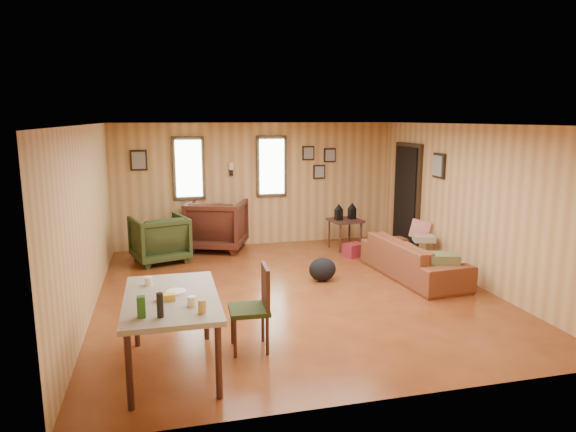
# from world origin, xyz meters

# --- Properties ---
(room) EXTENTS (5.54, 6.04, 2.44)m
(room) POSITION_xyz_m (0.17, 0.27, 1.21)
(room) COLOR brown
(room) RESTS_ON ground
(sofa) EXTENTS (0.77, 2.11, 0.81)m
(sofa) POSITION_xyz_m (2.00, 0.24, 0.40)
(sofa) COLOR brown
(sofa) RESTS_ON ground
(recliner_brown) EXTENTS (1.30, 1.27, 1.06)m
(recliner_brown) POSITION_xyz_m (-0.81, 2.75, 0.53)
(recliner_brown) COLOR #481F15
(recliner_brown) RESTS_ON ground
(recliner_green) EXTENTS (1.08, 1.04, 0.90)m
(recliner_green) POSITION_xyz_m (-1.89, 2.12, 0.45)
(recliner_green) COLOR #2C3719
(recliner_green) RESTS_ON ground
(end_table) EXTENTS (0.51, 0.47, 0.64)m
(end_table) POSITION_xyz_m (-1.49, 2.77, 0.36)
(end_table) COLOR #47271F
(end_table) RESTS_ON ground
(side_table) EXTENTS (0.64, 0.64, 0.89)m
(side_table) POSITION_xyz_m (1.57, 2.19, 0.61)
(side_table) COLOR #47271F
(side_table) RESTS_ON ground
(cooler) EXTENTS (0.41, 0.35, 0.24)m
(cooler) POSITION_xyz_m (1.54, 1.62, 0.12)
(cooler) COLOR maroon
(cooler) RESTS_ON ground
(backpack) EXTENTS (0.47, 0.39, 0.37)m
(backpack) POSITION_xyz_m (0.55, 0.40, 0.18)
(backpack) COLOR black
(backpack) RESTS_ON ground
(sofa_pillows) EXTENTS (0.86, 1.81, 0.37)m
(sofa_pillows) POSITION_xyz_m (2.31, 0.24, 0.50)
(sofa_pillows) COLOR brown
(sofa_pillows) RESTS_ON sofa
(dining_table) EXTENTS (0.91, 1.51, 0.99)m
(dining_table) POSITION_xyz_m (-1.77, -1.98, 0.70)
(dining_table) COLOR gray
(dining_table) RESTS_ON ground
(dining_chair) EXTENTS (0.44, 0.44, 0.94)m
(dining_chair) POSITION_xyz_m (-0.88, -1.70, 0.52)
(dining_chair) COLOR #2C3719
(dining_chair) RESTS_ON ground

